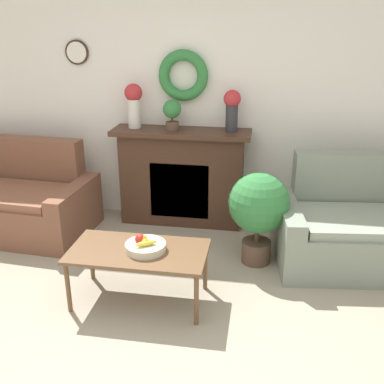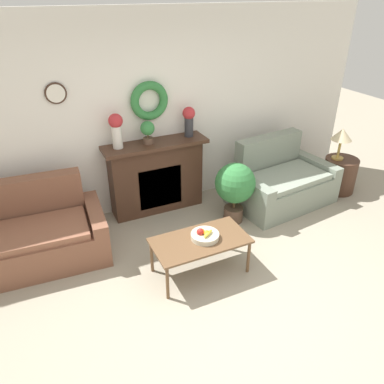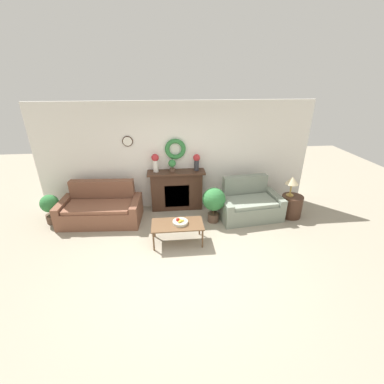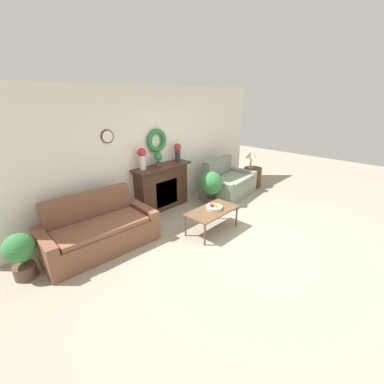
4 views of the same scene
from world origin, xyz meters
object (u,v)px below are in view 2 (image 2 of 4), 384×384
Objects in this scene: fireplace at (156,176)px; loveseat_right at (280,182)px; fruit_bowl at (205,235)px; vase_on_mantel_left at (116,128)px; table_lamp at (342,136)px; potted_plant_floor_by_loveseat at (235,186)px; side_table_by_loveseat at (339,175)px; couch_left at (23,238)px; vase_on_mantel_right at (189,119)px; coffee_table at (200,243)px; potted_plant_on_mantel at (148,130)px.

loveseat_right is (1.75, -0.58, -0.21)m from fireplace.
fireplace is 1.52m from fruit_bowl.
fireplace is at bearing -0.64° from vase_on_mantel_left.
table_lamp is 0.56× the size of potted_plant_floor_by_loveseat.
loveseat_right is at bearing 172.87° from side_table_by_loveseat.
couch_left is at bearing -166.25° from fireplace.
table_lamp is at bearing -16.59° from vase_on_mantel_right.
potted_plant_floor_by_loveseat reaches higher than side_table_by_loveseat.
coffee_table is (-1.81, -0.95, 0.09)m from loveseat_right.
vase_on_mantel_right is at bearing 163.41° from table_lamp.
loveseat_right is at bearing 175.32° from table_lamp.
potted_plant_on_mantel is at bearing 91.32° from coffee_table.
vase_on_mantel_left is (-0.44, 1.53, 0.90)m from coffee_table.
vase_on_mantel_right is 0.48× the size of potted_plant_floor_by_loveseat.
loveseat_right is 2.00m from fruit_bowl.
side_table_by_loveseat is at bearing -38.66° from table_lamp.
table_lamp reaches higher than couch_left.
table_lamp is (-0.06, 0.05, 0.65)m from side_table_by_loveseat.
side_table_by_loveseat is at bearing 16.18° from fruit_bowl.
coffee_table is 1.72m from potted_plant_on_mantel.
fireplace is 0.70m from potted_plant_on_mantel.
vase_on_mantel_left reaches higher than fireplace.
couch_left reaches higher than coffee_table.
side_table_by_loveseat is (2.86, 0.82, -0.13)m from coffee_table.
side_table_by_loveseat is at bearing -14.18° from fireplace.
potted_plant_on_mantel reaches higher than coffee_table.
couch_left reaches higher than potted_plant_floor_by_loveseat.
loveseat_right is 1.48× the size of coffee_table.
potted_plant_on_mantel is at bearing -178.11° from vase_on_mantel_right.
loveseat_right reaches higher than side_table_by_loveseat.
coffee_table is at bearing -27.46° from couch_left.
couch_left is 2.08m from coffee_table.
vase_on_mantel_right reaches higher than side_table_by_loveseat.
fireplace is 1.85m from loveseat_right.
table_lamp is at bearing -11.57° from vase_on_mantel_left.
loveseat_right is at bearing 28.37° from fruit_bowl.
table_lamp is at bearing 17.50° from fruit_bowl.
table_lamp is 1.06× the size of vase_on_mantel_left.
potted_plant_on_mantel is at bearing -171.20° from fireplace.
coffee_table is 1.95× the size of side_table_by_loveseat.
potted_plant_on_mantel is at bearing 141.16° from potted_plant_floor_by_loveseat.
table_lamp is at bearing 141.34° from side_table_by_loveseat.
fireplace is 0.75× the size of couch_left.
vase_on_mantel_left is 1.48× the size of potted_plant_on_mantel.
potted_plant_on_mantel reaches higher than loveseat_right.
fireplace is at bearing 165.82° from side_table_by_loveseat.
fireplace reaches higher than fruit_bowl.
fruit_bowl reaches higher than coffee_table.
vase_on_mantel_right is (-1.23, 0.58, 0.97)m from loveseat_right.
table_lamp is at bearing 1.11° from couch_left.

